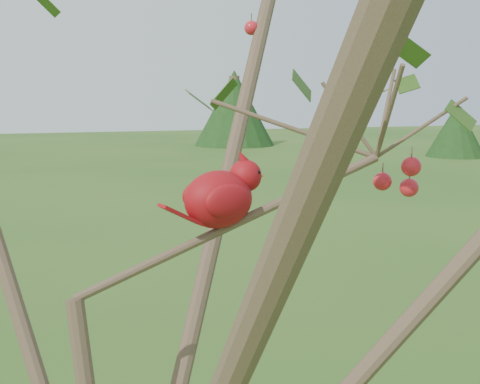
% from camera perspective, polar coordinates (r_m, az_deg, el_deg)
% --- Properties ---
extents(crabapple_tree, '(2.35, 2.05, 2.95)m').
position_cam_1_polar(crabapple_tree, '(1.01, -11.15, -2.53)').
color(crabapple_tree, '#453125').
rests_on(crabapple_tree, ground).
extents(cardinal, '(0.23, 0.14, 0.16)m').
position_cam_1_polar(cardinal, '(1.16, -1.74, -0.38)').
color(cardinal, maroon).
rests_on(cardinal, ground).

